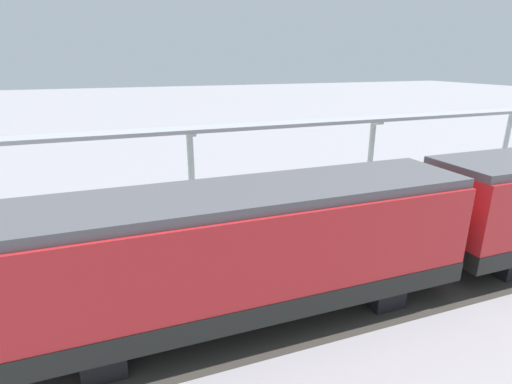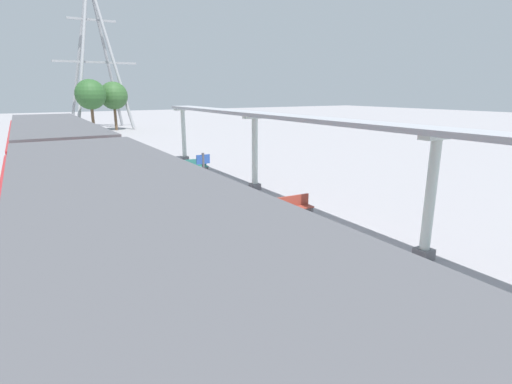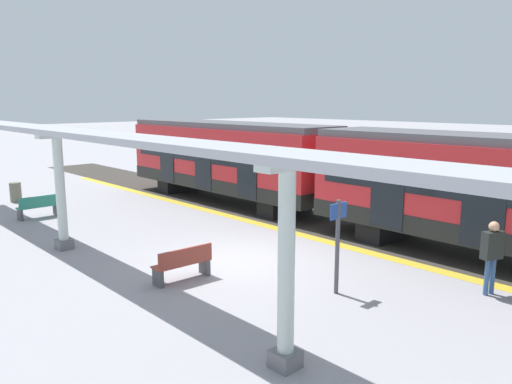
% 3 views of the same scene
% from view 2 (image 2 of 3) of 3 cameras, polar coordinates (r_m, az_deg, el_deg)
% --- Properties ---
extents(ground_plane, '(176.00, 176.00, 0.00)m').
position_cam_2_polar(ground_plane, '(13.04, -1.09, -5.77)').
color(ground_plane, '#979499').
extents(tactile_edge_strip, '(0.43, 35.34, 0.01)m').
position_cam_2_polar(tactile_edge_strip, '(11.86, -15.30, -8.40)').
color(tactile_edge_strip, gold).
rests_on(tactile_edge_strip, ground).
extents(trackbed, '(3.20, 47.34, 0.01)m').
position_cam_2_polar(trackbed, '(11.58, -24.09, -9.78)').
color(trackbed, '#38332D').
rests_on(trackbed, ground).
extents(train_near_carriage, '(2.65, 11.09, 3.48)m').
position_cam_2_polar(train_near_carriage, '(4.87, -15.56, -19.61)').
color(train_near_carriage, red).
rests_on(train_near_carriage, ground).
extents(train_far_carriage, '(2.65, 11.09, 3.48)m').
position_cam_2_polar(train_far_carriage, '(15.89, -27.07, 3.15)').
color(train_far_carriage, red).
rests_on(train_far_carriage, ground).
extents(canopy_pillar_second, '(1.10, 0.44, 3.45)m').
position_cam_2_polar(canopy_pillar_second, '(11.40, 24.12, -0.83)').
color(canopy_pillar_second, slate).
rests_on(canopy_pillar_second, ground).
extents(canopy_pillar_third, '(1.10, 0.44, 3.45)m').
position_cam_2_polar(canopy_pillar_third, '(18.14, -0.18, 5.73)').
color(canopy_pillar_third, slate).
rests_on(canopy_pillar_third, ground).
extents(canopy_pillar_fourth, '(1.10, 0.44, 3.45)m').
position_cam_2_polar(canopy_pillar_fourth, '(26.41, -10.53, 8.25)').
color(canopy_pillar_fourth, slate).
rests_on(canopy_pillar_fourth, ground).
extents(canopy_beam, '(1.20, 28.63, 0.16)m').
position_cam_2_polar(canopy_beam, '(14.11, 9.78, 10.28)').
color(canopy_beam, '#A8AAB2').
rests_on(canopy_beam, canopy_pillar_nearest).
extents(bench_near_end, '(1.52, 0.50, 0.86)m').
position_cam_2_polar(bench_near_end, '(22.00, -8.99, 3.66)').
color(bench_near_end, '#2E736A').
rests_on(bench_near_end, ground).
extents(bench_mid_platform, '(1.52, 0.51, 0.86)m').
position_cam_2_polar(bench_mid_platform, '(14.14, 5.39, -2.30)').
color(bench_mid_platform, brown).
rests_on(bench_mid_platform, ground).
extents(platform_info_sign, '(0.56, 0.10, 2.20)m').
position_cam_2_polar(platform_info_sign, '(15.50, -7.67, 2.50)').
color(platform_info_sign, '#4C4C51').
rests_on(platform_info_sign, ground).
extents(passenger_waiting_near_edge, '(0.54, 0.39, 1.72)m').
position_cam_2_polar(passenger_waiting_near_edge, '(17.09, -18.68, 2.12)').
color(passenger_waiting_near_edge, '#355683').
rests_on(passenger_waiting_near_edge, ground).
extents(electricity_pylon, '(9.57, 6.71, 17.54)m').
position_cam_2_polar(electricity_pylon, '(53.29, -22.49, 18.18)').
color(electricity_pylon, '#93969B').
rests_on(electricity_pylon, ground).
extents(tree_left_background, '(3.21, 3.21, 5.64)m').
position_cam_2_polar(tree_left_background, '(50.01, -20.11, 13.08)').
color(tree_left_background, brown).
rests_on(tree_left_background, ground).
extents(tree_right_background, '(3.28, 3.28, 5.84)m').
position_cam_2_polar(tree_right_background, '(47.73, -23.06, 12.97)').
color(tree_right_background, brown).
rests_on(tree_right_background, ground).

